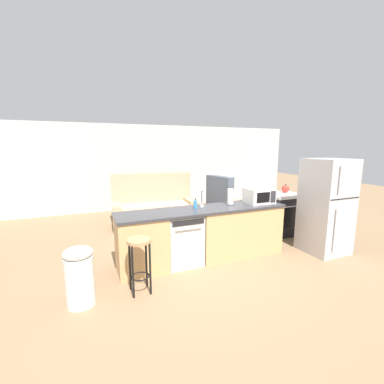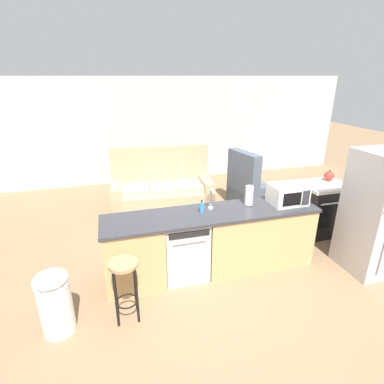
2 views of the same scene
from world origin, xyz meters
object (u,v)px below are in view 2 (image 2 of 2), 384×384
object	(u,v)px
dishwasher	(184,247)
microwave	(288,194)
paper_towel_roll	(249,196)
couch	(162,189)
trash_bin	(55,302)
kettle	(329,176)
soap_bottle	(202,207)
bar_stool	(125,278)
refrigerator	(378,213)
stove_range	(321,208)
armchair	(250,191)

from	to	relation	value
dishwasher	microwave	distance (m)	1.64
paper_towel_roll	couch	distance (m)	2.51
microwave	trash_bin	bearing A→B (deg)	-168.86
paper_towel_roll	kettle	xyz separation A→B (m)	(1.80, 0.59, -0.05)
soap_bottle	couch	distance (m)	2.40
kettle	bar_stool	xyz separation A→B (m)	(-3.59, -1.29, -0.45)
dishwasher	refrigerator	world-z (taller)	refrigerator
dishwasher	paper_towel_roll	xyz separation A→B (m)	(0.97, 0.09, 0.62)
couch	stove_range	bearing A→B (deg)	-36.34
soap_bottle	trash_bin	xyz separation A→B (m)	(-1.82, -0.65, -0.59)
dishwasher	stove_range	bearing A→B (deg)	11.91
stove_range	refrigerator	bearing A→B (deg)	-90.01
refrigerator	stove_range	bearing A→B (deg)	89.99
stove_range	paper_towel_roll	size ratio (longest dim) A/B	3.19
refrigerator	paper_towel_roll	distance (m)	1.76
dishwasher	stove_range	distance (m)	2.66
microwave	armchair	xyz separation A→B (m)	(0.39, 1.90, -0.69)
stove_range	microwave	xyz separation A→B (m)	(-1.08, -0.55, 0.59)
microwave	bar_stool	bearing A→B (deg)	-165.38
bar_stool	trash_bin	distance (m)	0.75
stove_range	soap_bottle	bearing A→B (deg)	-167.81
couch	trash_bin	bearing A→B (deg)	-119.45
refrigerator	couch	size ratio (longest dim) A/B	0.83
bar_stool	trash_bin	world-z (taller)	same
microwave	kettle	size ratio (longest dim) A/B	2.44
bar_stool	paper_towel_roll	bearing A→B (deg)	21.50
microwave	soap_bottle	distance (m)	1.26
paper_towel_roll	microwave	bearing A→B (deg)	-9.62
dishwasher	bar_stool	world-z (taller)	dishwasher
dishwasher	refrigerator	size ratio (longest dim) A/B	0.49
refrigerator	microwave	size ratio (longest dim) A/B	3.44
armchair	dishwasher	bearing A→B (deg)	-135.12
armchair	microwave	bearing A→B (deg)	-101.53
dishwasher	armchair	distance (m)	2.70
paper_towel_roll	soap_bottle	bearing A→B (deg)	-175.99
refrigerator	couch	distance (m)	3.86
stove_range	trash_bin	size ratio (longest dim) A/B	1.22
bar_stool	stove_range	bearing A→B (deg)	18.74
soap_bottle	couch	bearing A→B (deg)	93.36
paper_towel_roll	trash_bin	world-z (taller)	paper_towel_roll
bar_stool	trash_bin	bearing A→B (deg)	179.57
paper_towel_roll	soap_bottle	world-z (taller)	paper_towel_roll
refrigerator	armchair	bearing A→B (deg)	105.69
refrigerator	kettle	xyz separation A→B (m)	(0.17, 1.23, 0.13)
refrigerator	armchair	world-z (taller)	refrigerator
microwave	trash_bin	xyz separation A→B (m)	(-3.08, -0.61, -0.66)
microwave	couch	xyz separation A→B (m)	(-1.40, 2.37, -0.65)
kettle	couch	size ratio (longest dim) A/B	0.10
kettle	refrigerator	bearing A→B (deg)	-97.83
trash_bin	armchair	world-z (taller)	armchair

